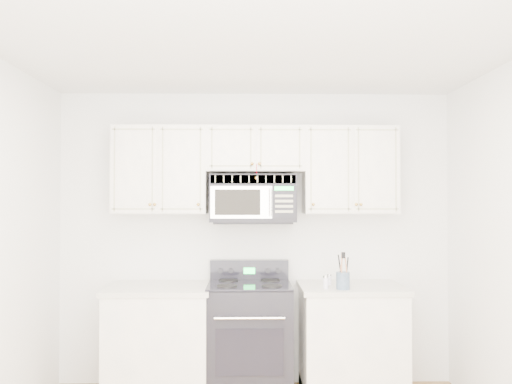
{
  "coord_description": "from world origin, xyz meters",
  "views": [
    {
      "loc": [
        -0.07,
        -2.75,
        1.63
      ],
      "look_at": [
        0.0,
        1.3,
        1.7
      ],
      "focal_mm": 35.0,
      "sensor_mm": 36.0,
      "label": 1
    }
  ],
  "objects": [
    {
      "name": "room",
      "position": [
        0.0,
        0.0,
        1.3
      ],
      "size": [
        3.51,
        3.51,
        2.61
      ],
      "color": "olive",
      "rests_on": "ground"
    },
    {
      "name": "base_cabinet_left",
      "position": [
        -0.8,
        1.44,
        0.43
      ],
      "size": [
        0.86,
        0.65,
        0.92
      ],
      "color": "white",
      "rests_on": "ground"
    },
    {
      "name": "base_cabinet_right",
      "position": [
        0.8,
        1.44,
        0.43
      ],
      "size": [
        0.86,
        0.65,
        0.92
      ],
      "color": "white",
      "rests_on": "ground"
    },
    {
      "name": "range",
      "position": [
        -0.05,
        1.46,
        0.48
      ],
      "size": [
        0.69,
        0.64,
        1.1
      ],
      "color": "black",
      "rests_on": "ground"
    },
    {
      "name": "upper_cabinets",
      "position": [
        0.0,
        1.58,
        1.93
      ],
      "size": [
        2.44,
        0.37,
        0.75
      ],
      "color": "white",
      "rests_on": "ground"
    },
    {
      "name": "microwave",
      "position": [
        -0.02,
        1.56,
        1.65
      ],
      "size": [
        0.73,
        0.42,
        0.4
      ],
      "color": "black",
      "rests_on": "ground"
    },
    {
      "name": "utensil_crock",
      "position": [
        0.7,
        1.25,
        0.99
      ],
      "size": [
        0.11,
        0.11,
        0.29
      ],
      "color": "slate",
      "rests_on": "base_cabinet_right"
    },
    {
      "name": "shaker_salt",
      "position": [
        0.56,
        1.27,
        0.97
      ],
      "size": [
        0.04,
        0.04,
        0.11
      ],
      "color": "silver",
      "rests_on": "base_cabinet_right"
    },
    {
      "name": "shaker_pepper",
      "position": [
        0.62,
        1.46,
        0.97
      ],
      "size": [
        0.04,
        0.04,
        0.09
      ],
      "color": "silver",
      "rests_on": "base_cabinet_right"
    }
  ]
}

